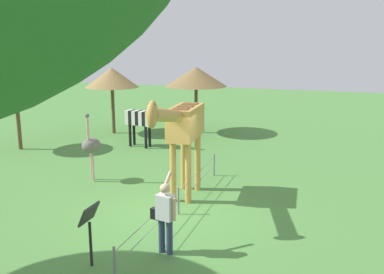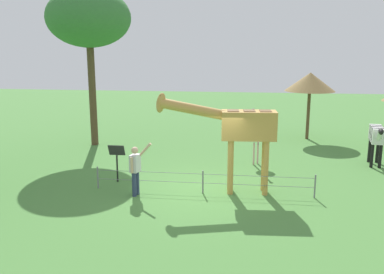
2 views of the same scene
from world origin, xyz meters
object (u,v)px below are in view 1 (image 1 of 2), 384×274
(zebra, at_px, (141,120))
(shade_hut_near, at_px, (15,80))
(giraffe, at_px, (183,128))
(shade_hut_far, at_px, (112,78))
(shade_hut_aside, at_px, (196,77))
(visitor, at_px, (165,214))
(info_sign, at_px, (89,222))
(ostrich, at_px, (91,146))

(zebra, distance_m, shade_hut_near, 5.33)
(giraffe, relative_size, shade_hut_far, 1.20)
(zebra, bearing_deg, shade_hut_far, -130.67)
(shade_hut_near, distance_m, shade_hut_aside, 8.10)
(giraffe, distance_m, shade_hut_aside, 9.14)
(shade_hut_near, xyz_separation_m, shade_hut_aside, (-5.44, 6.00, -0.13))
(giraffe, height_order, visitor, giraffe)
(giraffe, relative_size, info_sign, 2.91)
(visitor, relative_size, shade_hut_aside, 0.53)
(zebra, xyz_separation_m, shade_hut_aside, (-3.46, 1.35, 1.58))
(shade_hut_aside, bearing_deg, info_sign, 8.44)
(ostrich, bearing_deg, shade_hut_near, -118.01)
(info_sign, bearing_deg, ostrich, -149.33)
(zebra, bearing_deg, shade_hut_near, -66.97)
(ostrich, height_order, shade_hut_far, shade_hut_far)
(zebra, relative_size, shade_hut_near, 0.54)
(ostrich, xyz_separation_m, shade_hut_aside, (-8.13, 0.93, 1.57))
(shade_hut_near, height_order, shade_hut_far, shade_hut_near)
(ostrich, height_order, shade_hut_near, shade_hut_near)
(zebra, distance_m, info_sign, 10.03)
(visitor, height_order, shade_hut_aside, shade_hut_aside)
(zebra, xyz_separation_m, ostrich, (4.67, 0.42, 0.01))
(shade_hut_aside, bearing_deg, zebra, -21.29)
(visitor, xyz_separation_m, ostrich, (-3.82, -4.08, 0.27))
(visitor, relative_size, info_sign, 1.30)
(giraffe, relative_size, shade_hut_near, 1.15)
(shade_hut_far, distance_m, shade_hut_aside, 4.04)
(ostrich, xyz_separation_m, info_sign, (4.81, 2.85, -0.23))
(zebra, distance_m, ostrich, 4.69)
(shade_hut_near, bearing_deg, shade_hut_far, 151.87)
(giraffe, height_order, info_sign, giraffe)
(zebra, height_order, ostrich, ostrich)
(visitor, height_order, zebra, visitor)
(ostrich, height_order, info_sign, ostrich)
(visitor, height_order, ostrich, ostrich)
(giraffe, bearing_deg, zebra, -144.67)
(shade_hut_far, bearing_deg, info_sign, 26.29)
(shade_hut_far, relative_size, shade_hut_aside, 0.99)
(visitor, height_order, shade_hut_near, shade_hut_near)
(shade_hut_far, distance_m, info_sign, 13.06)
(shade_hut_near, bearing_deg, giraffe, 68.31)
(giraffe, distance_m, info_sign, 4.35)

